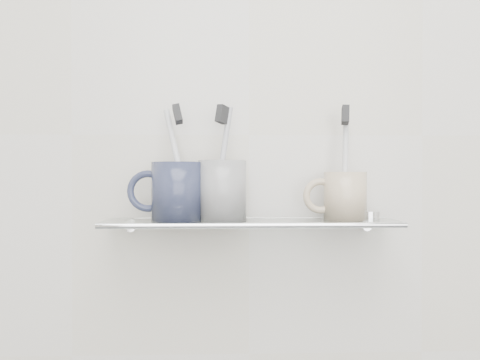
{
  "coord_description": "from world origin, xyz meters",
  "views": [
    {
      "loc": [
        -0.05,
        0.13,
        1.18
      ],
      "look_at": [
        -0.02,
        1.04,
        1.17
      ],
      "focal_mm": 40.0,
      "sensor_mm": 36.0,
      "label": 1
    }
  ],
  "objects_px": {
    "mug_right": "(345,196)",
    "mug_left": "(178,191)",
    "mug_center": "(222,190)",
    "shelf_glass": "(251,223)"
  },
  "relations": [
    {
      "from": "shelf_glass",
      "to": "mug_right",
      "type": "xyz_separation_m",
      "value": [
        0.16,
        0.0,
        0.05
      ]
    },
    {
      "from": "mug_right",
      "to": "shelf_glass",
      "type": "bearing_deg",
      "value": -176.18
    },
    {
      "from": "shelf_glass",
      "to": "mug_left",
      "type": "relative_size",
      "value": 5.04
    },
    {
      "from": "mug_center",
      "to": "mug_left",
      "type": "bearing_deg",
      "value": 171.28
    },
    {
      "from": "mug_right",
      "to": "mug_left",
      "type": "bearing_deg",
      "value": -177.93
    },
    {
      "from": "mug_center",
      "to": "mug_right",
      "type": "relative_size",
      "value": 1.24
    },
    {
      "from": "shelf_glass",
      "to": "mug_center",
      "type": "bearing_deg",
      "value": 174.17
    },
    {
      "from": "shelf_glass",
      "to": "mug_center",
      "type": "height_order",
      "value": "mug_center"
    },
    {
      "from": "mug_center",
      "to": "mug_right",
      "type": "xyz_separation_m",
      "value": [
        0.21,
        0.0,
        -0.01
      ]
    },
    {
      "from": "shelf_glass",
      "to": "mug_center",
      "type": "xyz_separation_m",
      "value": [
        -0.05,
        0.0,
        0.06
      ]
    }
  ]
}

